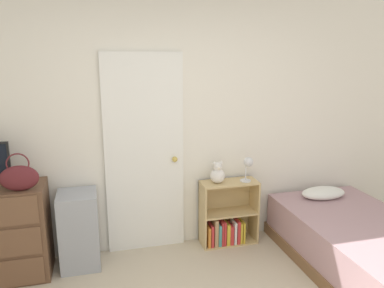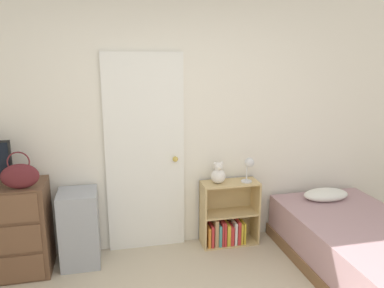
% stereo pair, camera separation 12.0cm
% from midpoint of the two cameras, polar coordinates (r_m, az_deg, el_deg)
% --- Properties ---
extents(wall_back, '(10.00, 0.06, 2.55)m').
position_cam_midpoint_polar(wall_back, '(3.78, -4.01, 2.69)').
color(wall_back, white).
rests_on(wall_back, ground_plane).
extents(door_closed, '(0.79, 0.09, 2.01)m').
position_cam_midpoint_polar(door_closed, '(3.77, -6.24, -1.62)').
color(door_closed, white).
rests_on(door_closed, ground_plane).
extents(handbag, '(0.31, 0.10, 0.33)m').
position_cam_midpoint_polar(handbag, '(3.49, -23.86, -4.43)').
color(handbag, '#591E23').
rests_on(handbag, dresser).
extents(storage_bin, '(0.36, 0.38, 0.73)m').
position_cam_midpoint_polar(storage_bin, '(3.80, -15.89, -12.21)').
color(storage_bin, '#999EA8').
rests_on(storage_bin, ground_plane).
extents(bookshelf, '(0.60, 0.26, 0.69)m').
position_cam_midpoint_polar(bookshelf, '(4.09, 6.22, -11.61)').
color(bookshelf, tan).
rests_on(bookshelf, ground_plane).
extents(teddy_bear, '(0.15, 0.15, 0.23)m').
position_cam_midpoint_polar(teddy_bear, '(3.86, 4.91, -4.58)').
color(teddy_bear, silver).
rests_on(teddy_bear, bookshelf).
extents(desk_lamp, '(0.13, 0.12, 0.26)m').
position_cam_midpoint_polar(desk_lamp, '(3.90, 9.55, -3.20)').
color(desk_lamp, silver).
rests_on(desk_lamp, bookshelf).
extents(bed, '(1.10, 1.92, 0.58)m').
position_cam_midpoint_polar(bed, '(3.93, 25.65, -14.33)').
color(bed, brown).
rests_on(bed, ground_plane).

